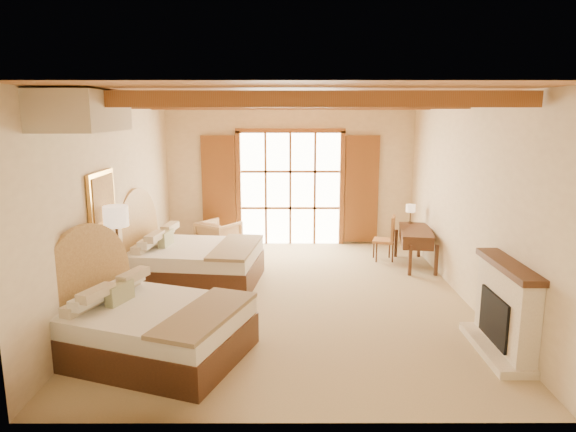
{
  "coord_description": "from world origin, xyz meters",
  "views": [
    {
      "loc": [
        -0.08,
        -7.94,
        2.93
      ],
      "look_at": [
        -0.06,
        0.2,
        1.29
      ],
      "focal_mm": 32.0,
      "sensor_mm": 36.0,
      "label": 1
    }
  ],
  "objects_px": {
    "nightstand": "(120,304)",
    "desk": "(415,246)",
    "bed_far": "(185,259)",
    "armchair": "(219,237)",
    "bed_near": "(142,324)"
  },
  "relations": [
    {
      "from": "nightstand",
      "to": "desk",
      "type": "height_order",
      "value": "desk"
    },
    {
      "from": "bed_far",
      "to": "nightstand",
      "type": "height_order",
      "value": "bed_far"
    },
    {
      "from": "armchair",
      "to": "bed_near",
      "type": "bearing_deg",
      "value": 121.98
    },
    {
      "from": "bed_near",
      "to": "nightstand",
      "type": "bearing_deg",
      "value": 140.12
    },
    {
      "from": "bed_far",
      "to": "armchair",
      "type": "relative_size",
      "value": 3.14
    },
    {
      "from": "desk",
      "to": "armchair",
      "type": "bearing_deg",
      "value": 175.62
    },
    {
      "from": "bed_near",
      "to": "bed_far",
      "type": "bearing_deg",
      "value": 110.04
    },
    {
      "from": "bed_near",
      "to": "nightstand",
      "type": "xyz_separation_m",
      "value": [
        -0.61,
        1.05,
        -0.15
      ]
    },
    {
      "from": "bed_near",
      "to": "desk",
      "type": "bearing_deg",
      "value": 61.57
    },
    {
      "from": "nightstand",
      "to": "desk",
      "type": "distance_m",
      "value": 5.59
    },
    {
      "from": "bed_near",
      "to": "armchair",
      "type": "bearing_deg",
      "value": 106.08
    },
    {
      "from": "nightstand",
      "to": "desk",
      "type": "xyz_separation_m",
      "value": [
        4.87,
        2.74,
        0.12
      ]
    },
    {
      "from": "nightstand",
      "to": "armchair",
      "type": "relative_size",
      "value": 0.71
    },
    {
      "from": "nightstand",
      "to": "desk",
      "type": "bearing_deg",
      "value": 21.94
    },
    {
      "from": "desk",
      "to": "bed_near",
      "type": "bearing_deg",
      "value": -129.11
    }
  ]
}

